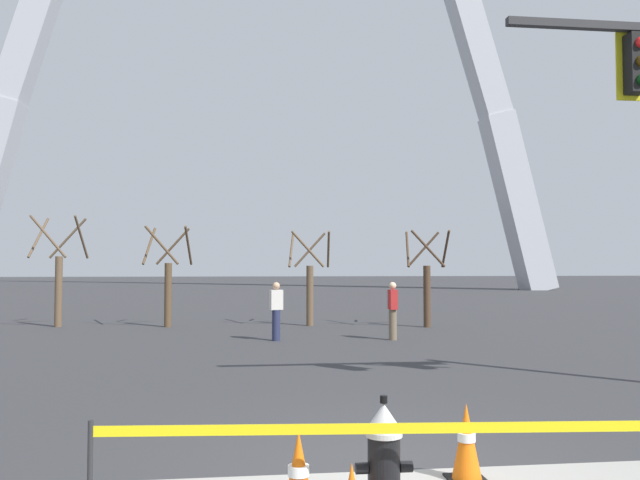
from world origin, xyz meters
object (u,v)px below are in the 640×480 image
(fire_hydrant, at_px, (384,461))
(monument_arch, at_px, (264,11))
(traffic_cone_mid_sidewalk, at_px, (299,478))
(pedestrian_standing_center, at_px, (393,310))
(pedestrian_walking_left, at_px, (276,311))
(traffic_cone_by_hydrant, at_px, (467,443))

(fire_hydrant, relative_size, monument_arch, 0.02)
(traffic_cone_mid_sidewalk, relative_size, monument_arch, 0.01)
(fire_hydrant, xyz_separation_m, pedestrian_standing_center, (2.94, 12.01, 0.35))
(fire_hydrant, bearing_deg, pedestrian_walking_left, 91.18)
(monument_arch, height_order, pedestrian_standing_center, monument_arch)
(fire_hydrant, height_order, pedestrian_walking_left, pedestrian_walking_left)
(traffic_cone_by_hydrant, xyz_separation_m, traffic_cone_mid_sidewalk, (-1.66, -0.78, 0.00))
(traffic_cone_mid_sidewalk, bearing_deg, traffic_cone_by_hydrant, 25.29)
(fire_hydrant, height_order, traffic_cone_mid_sidewalk, fire_hydrant)
(fire_hydrant, distance_m, pedestrian_standing_center, 12.37)
(pedestrian_standing_center, bearing_deg, traffic_cone_by_hydrant, -99.96)
(monument_arch, distance_m, pedestrian_walking_left, 41.09)
(pedestrian_standing_center, bearing_deg, pedestrian_walking_left, 176.13)
(monument_arch, bearing_deg, pedestrian_walking_left, -91.00)
(traffic_cone_mid_sidewalk, bearing_deg, pedestrian_standing_center, 73.18)
(traffic_cone_mid_sidewalk, height_order, pedestrian_standing_center, pedestrian_standing_center)
(traffic_cone_mid_sidewalk, relative_size, pedestrian_standing_center, 0.46)
(traffic_cone_mid_sidewalk, distance_m, pedestrian_standing_center, 12.53)
(pedestrian_standing_center, bearing_deg, fire_hydrant, -103.77)
(pedestrian_walking_left, bearing_deg, pedestrian_standing_center, -3.87)
(traffic_cone_by_hydrant, bearing_deg, monument_arch, 90.78)
(traffic_cone_mid_sidewalk, xyz_separation_m, pedestrian_standing_center, (3.62, 11.99, 0.46))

